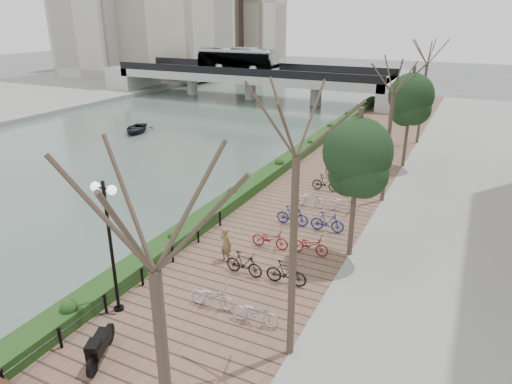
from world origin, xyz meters
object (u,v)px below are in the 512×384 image
Objects in this scene: motorcycle at (100,343)px; boat at (136,129)px; lamppost at (108,220)px; pedestrian at (226,244)px.

motorcycle is 31.52m from boat.
motorcycle reaches higher than boat.
motorcycle is (1.25, -2.15, -2.98)m from lamppost.
boat is at bearing 104.81° from motorcycle.
lamppost is 3.89m from motorcycle.
pedestrian is 26.77m from boat.
lamppost is 1.32× the size of boat.
motorcycle is 0.48× the size of boat.
lamppost reaches higher than motorcycle.
pedestrian is 0.42× the size of boat.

